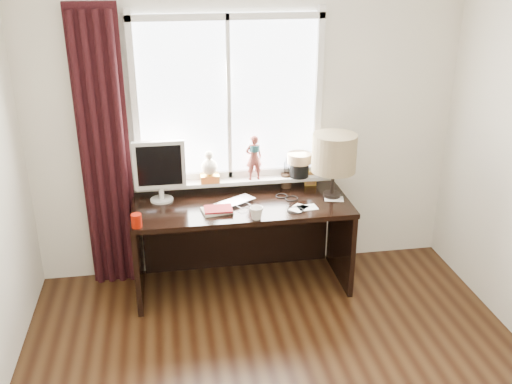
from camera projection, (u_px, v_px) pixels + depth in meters
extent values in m
cube|color=beige|center=(247.00, 122.00, 4.60)|extent=(3.50, 0.00, 2.60)
imported|color=silver|center=(235.00, 202.00, 4.45)|extent=(0.39, 0.35, 0.03)
imported|color=white|center=(256.00, 213.00, 4.18)|extent=(0.13, 0.14, 0.10)
cylinder|color=#820D00|center=(137.00, 221.00, 4.06)|extent=(0.08, 0.08, 0.10)
cube|color=white|center=(228.00, 99.00, 4.49)|extent=(1.40, 0.02, 1.30)
cube|color=silver|center=(230.00, 174.00, 4.71)|extent=(1.50, 0.05, 0.05)
cube|color=silver|center=(227.00, 17.00, 4.22)|extent=(1.50, 0.05, 0.05)
cube|color=silver|center=(135.00, 103.00, 4.36)|extent=(0.05, 0.05, 1.40)
cube|color=silver|center=(318.00, 96.00, 4.57)|extent=(0.05, 0.05, 1.40)
cube|color=silver|center=(229.00, 99.00, 4.47)|extent=(0.03, 0.05, 1.30)
cube|color=silver|center=(231.00, 180.00, 4.68)|extent=(1.52, 0.18, 0.03)
cylinder|color=#63170F|center=(163.00, 168.00, 4.51)|extent=(0.16, 0.16, 0.28)
cube|color=gold|center=(210.00, 178.00, 4.61)|extent=(0.15, 0.12, 0.06)
sphere|color=beige|center=(209.00, 167.00, 4.57)|extent=(0.13, 0.13, 0.13)
sphere|color=beige|center=(209.00, 155.00, 4.53)|extent=(0.07, 0.07, 0.07)
imported|color=brown|center=(254.00, 157.00, 4.60)|extent=(0.14, 0.10, 0.38)
cylinder|color=#1E4C51|center=(255.00, 148.00, 4.56)|extent=(0.09, 0.09, 0.05)
cylinder|color=black|center=(299.00, 169.00, 4.70)|extent=(0.16, 0.16, 0.12)
cylinder|color=#8C6B4C|center=(299.00, 158.00, 4.66)|extent=(0.20, 0.20, 0.08)
cube|color=black|center=(105.00, 153.00, 4.43)|extent=(0.38, 0.05, 2.25)
cylinder|color=black|center=(86.00, 158.00, 4.39)|extent=(0.06, 0.06, 2.20)
cylinder|color=black|center=(98.00, 158.00, 4.40)|extent=(0.06, 0.06, 2.20)
cylinder|color=black|center=(110.00, 157.00, 4.41)|extent=(0.06, 0.06, 2.20)
cylinder|color=black|center=(122.00, 157.00, 4.43)|extent=(0.06, 0.06, 2.20)
cube|color=black|center=(242.00, 205.00, 4.47)|extent=(1.70, 0.70, 0.04)
cube|color=black|center=(138.00, 256.00, 4.50)|extent=(0.04, 0.64, 0.71)
cube|color=black|center=(341.00, 240.00, 4.74)|extent=(0.04, 0.64, 0.71)
cube|color=black|center=(237.00, 229.00, 4.92)|extent=(1.60, 0.03, 0.71)
cylinder|color=beige|center=(162.00, 199.00, 4.51)|extent=(0.18, 0.18, 0.01)
cylinder|color=beige|center=(161.00, 193.00, 4.49)|extent=(0.04, 0.04, 0.10)
cube|color=beige|center=(159.00, 165.00, 4.40)|extent=(0.40, 0.04, 0.38)
cube|color=black|center=(159.00, 166.00, 4.38)|extent=(0.34, 0.01, 0.32)
cube|color=beige|center=(217.00, 211.00, 4.32)|extent=(0.24, 0.19, 0.02)
cube|color=maroon|center=(218.00, 209.00, 4.30)|extent=(0.21, 0.15, 0.01)
cylinder|color=black|center=(286.00, 180.00, 4.75)|extent=(0.09, 0.09, 0.12)
cylinder|color=black|center=(284.00, 174.00, 4.74)|extent=(0.01, 0.01, 0.22)
cylinder|color=black|center=(288.00, 177.00, 4.73)|extent=(0.01, 0.01, 0.19)
cylinder|color=black|center=(286.00, 172.00, 4.74)|extent=(0.01, 0.01, 0.25)
cylinder|color=black|center=(288.00, 177.00, 4.75)|extent=(0.01, 0.01, 0.17)
cube|color=gold|center=(311.00, 178.00, 4.77)|extent=(0.10, 0.02, 0.13)
cube|color=#996633|center=(311.00, 179.00, 4.76)|extent=(0.08, 0.01, 0.10)
cylinder|color=black|center=(332.00, 195.00, 4.58)|extent=(0.14, 0.14, 0.03)
cylinder|color=black|center=(333.00, 180.00, 4.53)|extent=(0.03, 0.03, 0.22)
cylinder|color=tan|center=(334.00, 153.00, 4.44)|extent=(0.35, 0.35, 0.30)
cube|color=white|center=(307.00, 207.00, 4.39)|extent=(0.16, 0.12, 0.00)
cube|color=white|center=(334.00, 199.00, 4.54)|extent=(0.17, 0.14, 0.00)
cube|color=white|center=(298.00, 208.00, 4.38)|extent=(0.18, 0.18, 0.00)
torus|color=black|center=(295.00, 210.00, 4.33)|extent=(0.16, 0.16, 0.01)
torus|color=black|center=(291.00, 199.00, 4.54)|extent=(0.12, 0.12, 0.01)
torus|color=black|center=(282.00, 196.00, 4.59)|extent=(0.14, 0.14, 0.01)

